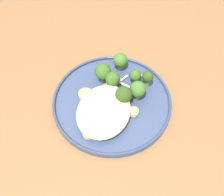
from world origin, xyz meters
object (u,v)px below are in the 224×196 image
at_px(seared_scallop_tilted_round, 88,106).
at_px(broccoli_floret_left_leaning, 113,79).
at_px(broccoli_floret_tall_stalk, 124,95).
at_px(seared_scallop_right_edge, 96,105).
at_px(broccoli_floret_small_sprig, 103,72).
at_px(seared_scallop_on_noodles, 134,112).
at_px(broccoli_floret_front_edge, 138,90).
at_px(seared_scallop_front_small, 88,134).
at_px(seared_scallop_large_seared, 86,95).
at_px(broccoli_floret_near_rim, 120,61).
at_px(dinner_plate, 112,101).
at_px(broccoli_floret_split_head, 135,76).
at_px(broccoli_floret_right_tilted, 147,78).
at_px(seared_scallop_center_golden, 108,89).

bearing_deg(seared_scallop_tilted_round, broccoli_floret_left_leaning, -24.76).
height_order(seared_scallop_tilted_round, broccoli_floret_tall_stalk, broccoli_floret_tall_stalk).
bearing_deg(seared_scallop_right_edge, broccoli_floret_small_sprig, 7.15).
relative_size(seared_scallop_right_edge, seared_scallop_on_noodles, 0.91).
bearing_deg(broccoli_floret_front_edge, seared_scallop_front_small, 150.01).
distance_m(seared_scallop_large_seared, broccoli_floret_left_leaning, 0.08).
height_order(seared_scallop_tilted_round, seared_scallop_front_small, seared_scallop_tilted_round).
bearing_deg(broccoli_floret_near_rim, broccoli_floret_tall_stalk, -160.23).
relative_size(dinner_plate, broccoli_floret_near_rim, 5.89).
height_order(seared_scallop_right_edge, broccoli_floret_near_rim, broccoli_floret_near_rim).
distance_m(broccoli_floret_small_sprig, broccoli_floret_front_edge, 0.10).
bearing_deg(seared_scallop_tilted_round, broccoli_floret_near_rim, -13.69).
xyz_separation_m(seared_scallop_right_edge, seared_scallop_tilted_round, (-0.01, 0.02, -0.00)).
bearing_deg(broccoli_floret_front_edge, broccoli_floret_split_head, 21.09).
bearing_deg(broccoli_floret_near_rim, dinner_plate, -174.41).
bearing_deg(broccoli_floret_small_sprig, broccoli_floret_near_rim, -26.57).
bearing_deg(broccoli_floret_left_leaning, broccoli_floret_tall_stalk, -136.10).
relative_size(dinner_plate, broccoli_floret_tall_stalk, 4.87).
distance_m(seared_scallop_front_small, seared_scallop_on_noodles, 0.12).
bearing_deg(broccoli_floret_tall_stalk, dinner_plate, 84.80).
xyz_separation_m(seared_scallop_on_noodles, broccoli_floret_left_leaning, (0.06, 0.07, 0.02)).
height_order(seared_scallop_right_edge, broccoli_floret_right_tilted, broccoli_floret_right_tilted).
distance_m(broccoli_floret_split_head, broccoli_floret_near_rim, 0.06).
height_order(broccoli_floret_split_head, broccoli_floret_small_sprig, broccoli_floret_small_sprig).
distance_m(seared_scallop_right_edge, seared_scallop_tilted_round, 0.02).
bearing_deg(seared_scallop_large_seared, broccoli_floret_split_head, -53.69).
height_order(dinner_plate, broccoli_floret_near_rim, broccoli_floret_near_rim).
relative_size(seared_scallop_center_golden, broccoli_floret_left_leaning, 0.63).
bearing_deg(broccoli_floret_left_leaning, seared_scallop_tilted_round, 155.24).
bearing_deg(broccoli_floret_left_leaning, broccoli_floret_right_tilted, -69.81).
xyz_separation_m(broccoli_floret_split_head, broccoli_floret_small_sprig, (-0.02, 0.08, 0.01)).
bearing_deg(seared_scallop_center_golden, seared_scallop_front_small, 177.31).
bearing_deg(broccoli_floret_split_head, seared_scallop_front_small, 160.73).
bearing_deg(broccoli_floret_small_sprig, broccoli_floret_front_edge, -104.71).
bearing_deg(broccoli_floret_front_edge, broccoli_floret_left_leaning, 78.93).
bearing_deg(broccoli_floret_small_sprig, broccoli_floret_split_head, -78.10).
bearing_deg(seared_scallop_tilted_round, broccoli_floret_right_tilted, -47.05).
xyz_separation_m(seared_scallop_center_golden, broccoli_floret_small_sprig, (0.03, 0.02, 0.03)).
relative_size(seared_scallop_center_golden, broccoli_floret_split_head, 0.71).
distance_m(seared_scallop_right_edge, broccoli_floret_small_sprig, 0.09).
xyz_separation_m(seared_scallop_large_seared, broccoli_floret_near_rim, (0.12, -0.05, 0.02)).
distance_m(seared_scallop_tilted_round, broccoli_floret_left_leaning, 0.09).
bearing_deg(broccoli_floret_near_rim, broccoli_floret_split_head, -128.97).
bearing_deg(broccoli_floret_front_edge, seared_scallop_on_noodles, -175.25).
relative_size(seared_scallop_front_small, broccoli_floret_tall_stalk, 0.38).
bearing_deg(seared_scallop_right_edge, seared_scallop_front_small, -174.72).
bearing_deg(seared_scallop_large_seared, dinner_plate, -81.32).
xyz_separation_m(seared_scallop_right_edge, broccoli_floret_tall_stalk, (0.03, -0.06, 0.03)).
bearing_deg(broccoli_floret_tall_stalk, broccoli_floret_near_rim, 19.77).
distance_m(seared_scallop_front_small, broccoli_floret_right_tilted, 0.20).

